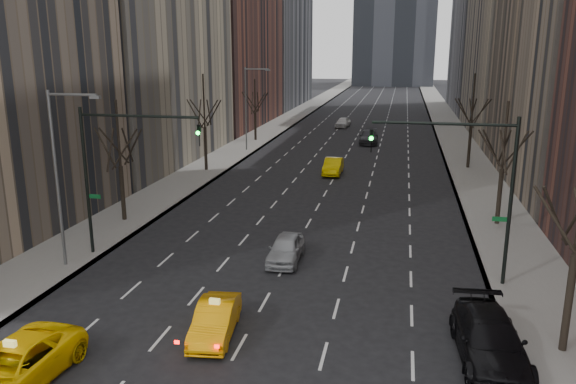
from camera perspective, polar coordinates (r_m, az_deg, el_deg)
The scene contains 19 objects.
sidewalk_left at distance 87.16m, azimuth -0.43°, elevation 7.12°, with size 4.50×320.00×0.15m, color slate.
sidewalk_right at distance 85.55m, azimuth 15.94°, elevation 6.43°, with size 4.50×320.00×0.15m, color slate.
tree_lw_b at distance 37.80m, azimuth -16.64°, elevation 2.52°, with size 3.36×3.50×7.82m.
tree_lw_c at distance 52.18m, azimuth -8.45°, elevation 6.45°, with size 3.36×3.50×8.74m.
tree_lw_d at distance 69.30m, azimuth -3.35°, elevation 8.11°, with size 3.36×3.50×7.36m.
tree_rw_a at distance 22.70m, azimuth 27.12°, elevation -5.82°, with size 3.36×3.50×8.28m.
tree_rw_b at distance 37.85m, azimuth 20.91°, elevation 2.18°, with size 3.36×3.50×7.82m.
tree_rw_c at distance 55.39m, azimuth 18.10°, elevation 6.35°, with size 3.36×3.50×8.74m.
traffic_mast_left at distance 30.93m, azimuth -17.30°, elevation 3.28°, with size 6.69×0.39×8.00m.
traffic_mast_right at distance 27.38m, azimuth 18.45°, elevation 1.81°, with size 6.69×0.39×8.00m.
streetlight_near at distance 30.13m, azimuth -22.02°, elevation 2.84°, with size 2.83×0.22×9.00m.
streetlight_far at distance 62.07m, azimuth -4.00°, elevation 9.28°, with size 2.83×0.22×9.00m.
taxi_suv at distance 21.72m, azimuth -26.18°, elevation -15.66°, with size 2.52×5.46×1.52m, color yellow.
taxi_sedan at distance 22.95m, azimuth -7.40°, elevation -12.74°, with size 1.44×4.14×1.36m, color #FFA205.
silver_sedan_ahead at distance 30.17m, azimuth -0.23°, elevation -5.78°, with size 1.65×4.10×1.40m, color #979A9E.
parked_suv_black at distance 22.34m, azimuth 19.79°, elevation -13.93°, with size 2.30×5.66×1.64m, color black.
far_taxi at distance 51.11m, azimuth 4.61°, elevation 2.62°, with size 1.53×4.38×1.44m, color yellow.
far_suv_grey at distance 68.39m, azimuth 8.19°, elevation 5.56°, with size 2.19×5.38×1.56m, color #2C2D31.
far_car_white at distance 82.12m, azimuth 5.60°, elevation 7.05°, with size 1.70×4.24×1.44m, color silver.
Camera 1 is at (5.70, -14.58, 11.10)m, focal length 35.00 mm.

